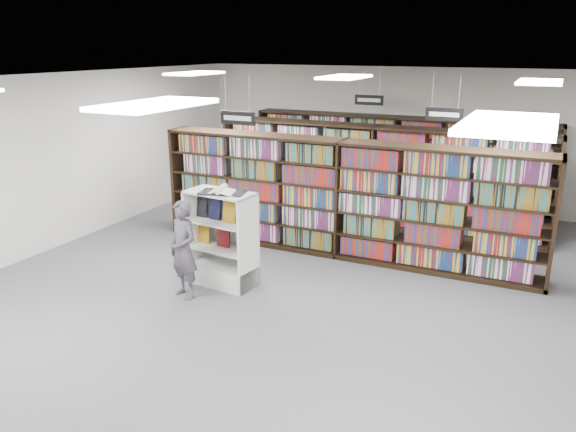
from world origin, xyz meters
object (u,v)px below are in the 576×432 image
at_px(bookshelf_row_near, 341,199).
at_px(endcap_display, 223,254).
at_px(open_book, 222,191).
at_px(shopper, 183,250).

distance_m(bookshelf_row_near, endcap_display, 2.42).
bearing_deg(endcap_display, open_book, -43.87).
bearing_deg(open_book, endcap_display, 116.73).
bearing_deg(open_book, bookshelf_row_near, 46.98).
xyz_separation_m(open_book, shopper, (-0.32, -0.63, -0.79)).
bearing_deg(open_book, shopper, -130.55).
xyz_separation_m(bookshelf_row_near, shopper, (-1.49, -2.70, -0.29)).
relative_size(open_book, shopper, 0.51).
bearing_deg(shopper, endcap_display, 90.54).
distance_m(open_book, shopper, 1.06).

